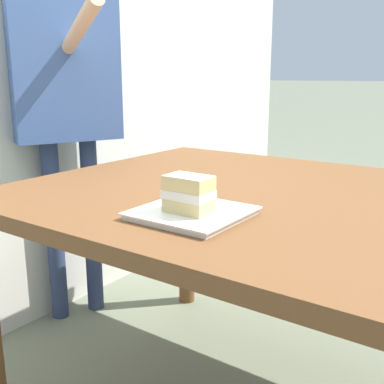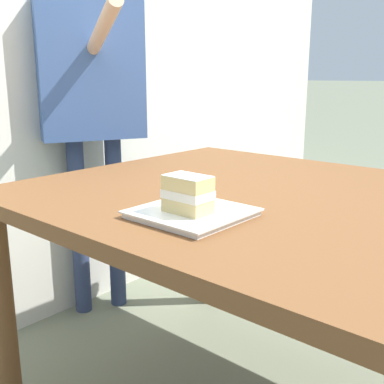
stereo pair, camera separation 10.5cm
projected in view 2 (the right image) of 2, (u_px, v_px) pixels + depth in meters
name	position (u px, v px, depth m)	size (l,w,h in m)	color
patio_table	(289.00, 226.00, 1.26)	(1.44, 1.09, 0.70)	brown
dessert_plate	(192.00, 213.00, 1.07)	(0.23, 0.23, 0.02)	white
cake_slice	(188.00, 194.00, 1.04)	(0.10, 0.07, 0.08)	#E0C17A
dessert_fork	(197.00, 190.00, 1.30)	(0.14, 0.13, 0.01)	silver
diner_person	(91.00, 77.00, 1.88)	(0.57, 0.44, 1.50)	navy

